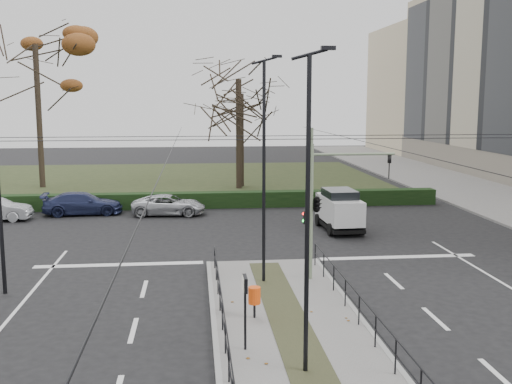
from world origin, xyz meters
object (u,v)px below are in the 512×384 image
Objects in this scene: info_panel at (245,292)px; white_van at (339,209)px; bare_tree_near at (241,100)px; bare_tree_center at (239,87)px; streetlamp_median_far at (264,169)px; streetlamp_median_near at (308,212)px; litter_bin at (254,296)px; traffic_light at (319,201)px; parked_car_fourth at (169,205)px; rust_tree at (35,45)px; parked_car_third at (83,203)px.

info_panel is 0.51× the size of white_van.
bare_tree_center is at bearing -102.81° from bare_tree_near.
streetlamp_median_far is (1.23, 6.08, 2.60)m from info_panel.
bare_tree_center reaches higher than white_van.
streetlamp_median_near is 0.72× the size of bare_tree_center.
bare_tree_center is at bearing 105.31° from white_van.
litter_bin is 0.12× the size of streetlamp_median_near.
traffic_light is at bearing 54.24° from litter_bin.
white_van is at bearing 71.40° from traffic_light.
streetlamp_median_far is at bearing -92.07° from bare_tree_center.
info_panel is at bearing -94.30° from bare_tree_near.
white_van is (4.89, 16.61, -3.02)m from streetlamp_median_near.
traffic_light is at bearing 5.02° from streetlamp_median_far.
litter_bin is at bearing -114.40° from white_van.
traffic_light is 1.16× the size of parked_car_fourth.
traffic_light is 8.04m from streetlamp_median_near.
rust_tree reaches higher than traffic_light.
traffic_light reaches higher than info_panel.
rust_tree reaches higher than bare_tree_near.
info_panel is 22.56m from parked_car_third.
streetlamp_median_far reaches higher than streetlamp_median_near.
rust_tree reaches higher than info_panel.
streetlamp_median_near is 32.09m from bare_tree_center.
bare_tree_center reaches higher than streetlamp_median_near.
bare_tree_center is (1.62, 28.04, 6.96)m from litter_bin.
rust_tree reaches higher than litter_bin.
parked_car_fourth is at bearing 100.56° from litter_bin.
white_van is at bearing -41.84° from rust_tree.
info_panel is at bearing -101.79° from litter_bin.
parked_car_fourth is 0.40× the size of bare_tree_center.
traffic_light reaches higher than parked_car_fourth.
streetlamp_median_near is at bearing -66.81° from rust_tree.
traffic_light is 18.80m from parked_car_third.
litter_bin is 0.48× the size of info_panel.
info_panel reaches higher than parked_car_third.
streetlamp_median_far reaches higher than parked_car_third.
white_van is at bearing 65.60° from litter_bin.
rust_tree reaches higher than parked_car_third.
bare_tree_near reaches higher than parked_car_third.
bare_tree_center reaches higher than bare_tree_near.
white_van is at bearing 73.60° from streetlamp_median_near.
streetlamp_median_far is at bearing -61.45° from rust_tree.
traffic_light is 2.49× the size of info_panel.
parked_car_fourth is at bearing -49.73° from rust_tree.
streetlamp_median_far is 17.99m from parked_car_third.
parked_car_third is at bearing 127.47° from traffic_light.
info_panel is 16.40m from white_van.
litter_bin is 0.10× the size of bare_tree_near.
white_van is (5.06, 9.05, -3.20)m from streetlamp_median_far.
streetlamp_median_near is 1.97× the size of white_van.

